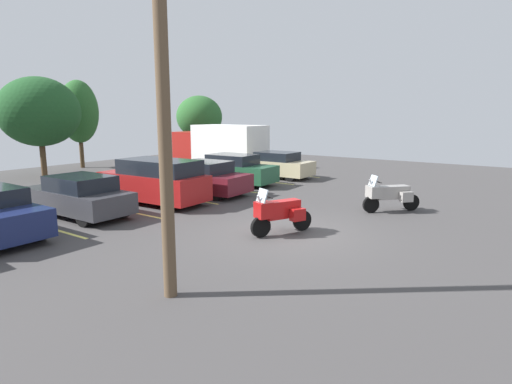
# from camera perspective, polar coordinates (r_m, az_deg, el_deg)

# --- Properties ---
(ground) EXTENTS (44.00, 44.00, 0.10)m
(ground) POSITION_cam_1_polar(r_m,az_deg,el_deg) (13.01, 4.26, -5.77)
(ground) COLOR #423F3F
(motorcycle_touring) EXTENTS (1.99, 1.18, 1.43)m
(motorcycle_touring) POSITION_cam_1_polar(r_m,az_deg,el_deg) (12.79, 3.17, -2.73)
(motorcycle_touring) COLOR black
(motorcycle_touring) RESTS_ON ground
(motorcycle_second) EXTENTS (1.78, 1.60, 1.38)m
(motorcycle_second) POSITION_cam_1_polar(r_m,az_deg,el_deg) (16.41, 17.31, -0.29)
(motorcycle_second) COLOR black
(motorcycle_second) RESTS_ON ground
(parking_stripes) EXTENTS (23.48, 4.86, 0.01)m
(parking_stripes) POSITION_cam_1_polar(r_m,az_deg,el_deg) (16.93, -17.79, -2.24)
(parking_stripes) COLOR #EAE066
(parking_stripes) RESTS_ON ground
(car_charcoal) EXTENTS (1.78, 4.36, 1.45)m
(car_charcoal) POSITION_cam_1_polar(r_m,az_deg,el_deg) (16.23, -22.54, -0.52)
(car_charcoal) COLOR #38383D
(car_charcoal) RESTS_ON ground
(car_red) EXTENTS (2.04, 4.67, 1.79)m
(car_red) POSITION_cam_1_polar(r_m,az_deg,el_deg) (17.51, -13.28, 1.41)
(car_red) COLOR maroon
(car_red) RESTS_ON ground
(car_maroon) EXTENTS (2.13, 4.63, 1.49)m
(car_maroon) POSITION_cam_1_polar(r_m,az_deg,el_deg) (19.26, -7.38, 1.83)
(car_maroon) COLOR maroon
(car_maroon) RESTS_ON ground
(car_green) EXTENTS (2.00, 4.88, 1.52)m
(car_green) POSITION_cam_1_polar(r_m,az_deg,el_deg) (21.90, -3.38, 2.99)
(car_green) COLOR #235638
(car_green) RESTS_ON ground
(car_champagne) EXTENTS (1.81, 4.26, 1.44)m
(car_champagne) POSITION_cam_1_polar(r_m,az_deg,el_deg) (24.13, 2.60, 3.62)
(car_champagne) COLOR #C1B289
(car_champagne) RESTS_ON ground
(box_truck) EXTENTS (2.59, 6.75, 2.78)m
(box_truck) POSITION_cam_1_polar(r_m,az_deg,el_deg) (29.15, -4.72, 6.32)
(box_truck) COLOR #A51E19
(box_truck) RESTS_ON ground
(utility_pole) EXTENTS (1.79, 0.46, 7.66)m
(utility_pole) POSITION_cam_1_polar(r_m,az_deg,el_deg) (8.22, -12.27, 13.05)
(utility_pole) COLOR brown
(utility_pole) RESTS_ON ground
(tree_center) EXTENTS (4.33, 4.33, 5.53)m
(tree_center) POSITION_cam_1_polar(r_m,az_deg,el_deg) (26.75, -26.87, 9.48)
(tree_center) COLOR #4C3823
(tree_center) RESTS_ON ground
(tree_center_left) EXTENTS (3.73, 3.73, 4.96)m
(tree_center_left) POSITION_cam_1_polar(r_m,az_deg,el_deg) (35.93, -7.54, 9.85)
(tree_center_left) COLOR #4C3823
(tree_center_left) RESTS_ON ground
(tree_right) EXTENTS (2.47, 2.47, 5.66)m
(tree_right) POSITION_cam_1_polar(r_m,az_deg,el_deg) (30.52, -22.49, 9.82)
(tree_right) COLOR #4C3823
(tree_right) RESTS_ON ground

